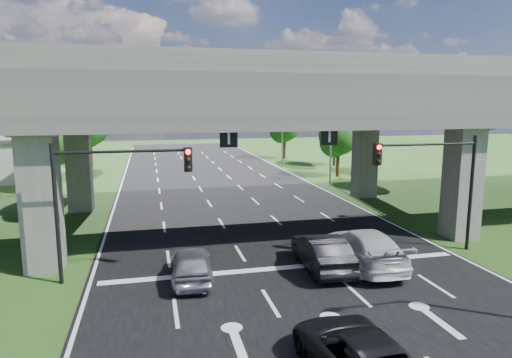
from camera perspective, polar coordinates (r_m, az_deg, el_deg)
name	(u,v)px	position (r m, az deg, el deg)	size (l,w,h in m)	color
ground	(314,299)	(18.72, 7.31, -14.64)	(160.00, 160.00, 0.00)	#274215
road	(256,230)	(27.73, 0.03, -6.43)	(18.00, 120.00, 0.03)	black
overpass	(249,98)	(28.62, -0.90, 10.09)	(80.00, 15.00, 10.00)	#383633
signal_right	(436,172)	(24.54, 21.56, 0.77)	(5.76, 0.54, 6.00)	black
signal_left	(109,185)	(20.27, -17.86, -0.75)	(5.76, 0.54, 6.00)	black
streetlight_far	(327,122)	(43.16, 8.91, 7.04)	(3.38, 0.25, 10.00)	gray
streetlight_beyond	(279,117)	(58.28, 2.95, 7.76)	(3.38, 0.25, 10.00)	gray
tree_left_near	(55,136)	(42.77, -23.86, 4.94)	(4.50, 4.50, 7.80)	black
tree_left_mid	(39,137)	(51.23, -25.51, 4.73)	(3.91, 3.90, 6.76)	black
tree_left_far	(90,124)	(58.41, -20.08, 6.51)	(4.80, 4.80, 8.32)	black
tree_right_near	(339,133)	(48.06, 10.35, 5.63)	(4.20, 4.20, 7.28)	black
tree_right_mid	(335,131)	(56.59, 9.90, 5.88)	(3.91, 3.90, 6.76)	black
tree_right_far	(285,124)	(62.71, 3.64, 6.93)	(4.50, 4.50, 7.80)	black
car_silver	(192,264)	(20.23, -8.05, -10.46)	(1.72, 4.27, 1.46)	#A7A9AF
car_dark	(322,252)	(21.52, 8.21, -9.00)	(1.71, 4.92, 1.62)	black
car_white	(363,248)	(22.32, 13.27, -8.34)	(2.40, 5.91, 1.71)	beige
car_trailing	(360,355)	(13.77, 12.90, -20.70)	(2.43, 5.27, 1.47)	black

